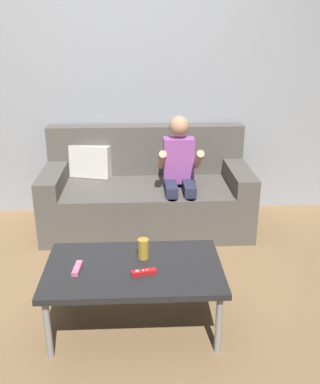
{
  "coord_description": "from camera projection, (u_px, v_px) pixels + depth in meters",
  "views": [
    {
      "loc": [
        0.19,
        -2.24,
        1.69
      ],
      "look_at": [
        0.32,
        0.61,
        0.58
      ],
      "focal_mm": 40.22,
      "sensor_mm": 36.0,
      "label": 1
    }
  ],
  "objects": [
    {
      "name": "game_remote_pink_near_edge",
      "position": [
        77.0,
        268.0,
        2.42
      ],
      "size": [
        0.05,
        0.14,
        0.03
      ],
      "color": "pink",
      "rests_on": "coffee_table"
    },
    {
      "name": "game_remote_red_center",
      "position": [
        144.0,
        272.0,
        2.38
      ],
      "size": [
        0.14,
        0.07,
        0.03
      ],
      "color": "red",
      "rests_on": "coffee_table"
    },
    {
      "name": "soda_can",
      "position": [
        143.0,
        248.0,
        2.53
      ],
      "size": [
        0.07,
        0.07,
        0.12
      ],
      "primitive_type": "cylinder",
      "color": "#B78C2D",
      "rests_on": "coffee_table"
    },
    {
      "name": "wall_back",
      "position": [
        118.0,
        78.0,
        3.81
      ],
      "size": [
        4.91,
        0.05,
        2.5
      ],
      "primitive_type": "cube",
      "color": "#999EA8",
      "rests_on": "ground"
    },
    {
      "name": "person_seated_on_couch",
      "position": [
        179.0,
        171.0,
        3.54
      ],
      "size": [
        0.35,
        0.43,
        1.0
      ],
      "color": "#282D47",
      "rests_on": "ground"
    },
    {
      "name": "ground_plane",
      "position": [
        113.0,
        315.0,
        2.69
      ],
      "size": [
        9.83,
        9.83,
        0.0
      ],
      "primitive_type": "plane",
      "color": "olive"
    },
    {
      "name": "couch",
      "position": [
        146.0,
        194.0,
        3.81
      ],
      "size": [
        1.76,
        0.8,
        0.85
      ],
      "color": "#56514C",
      "rests_on": "ground"
    },
    {
      "name": "coffee_table",
      "position": [
        134.0,
        272.0,
        2.47
      ],
      "size": [
        1.01,
        0.61,
        0.4
      ],
      "color": "#232326",
      "rests_on": "ground"
    }
  ]
}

